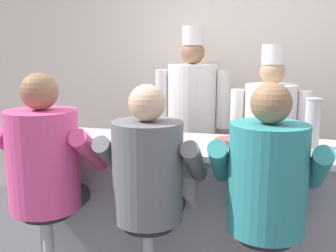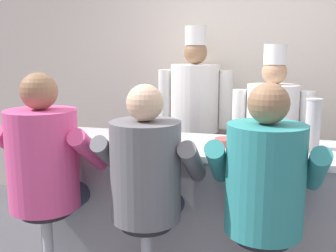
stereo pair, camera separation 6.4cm
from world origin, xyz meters
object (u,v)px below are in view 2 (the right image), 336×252
object	(u,v)px
hot_sauce_bottle_orange	(306,142)
cook_in_whites_far	(271,137)
cereal_bowl	(227,142)
coffee_mug_white	(155,137)
ketchup_bottle_red	(265,138)
napkin_dispenser_chrome	(280,139)
diner_seated_pink	(47,163)
diner_seated_teal	(265,184)
cook_in_whites_near	(195,115)
cup_stack_steel	(313,124)
breakfast_plate	(77,138)
diner_seated_grey	(148,175)

from	to	relation	value
hot_sauce_bottle_orange	cook_in_whites_far	xyz separation A→B (m)	(-0.22, 0.71, -0.13)
cereal_bowl	coffee_mug_white	bearing A→B (deg)	-169.24
ketchup_bottle_red	napkin_dispenser_chrome	bearing A→B (deg)	68.48
ketchup_bottle_red	diner_seated_pink	bearing A→B (deg)	-168.91
diner_seated_teal	cook_in_whites_near	distance (m)	1.73
cook_in_whites_near	cook_in_whites_far	size ratio (longest dim) A/B	1.11
cup_stack_steel	cook_in_whites_near	xyz separation A→B (m)	(-0.98, 0.99, -0.13)
diner_seated_pink	cook_in_whites_near	distance (m)	1.69
ketchup_bottle_red	cereal_bowl	size ratio (longest dim) A/B	1.59
breakfast_plate	cup_stack_steel	distance (m)	1.64
cup_stack_steel	diner_seated_teal	bearing A→B (deg)	-115.68
napkin_dispenser_chrome	cereal_bowl	bearing A→B (deg)	175.06
ketchup_bottle_red	coffee_mug_white	size ratio (longest dim) A/B	1.94
napkin_dispenser_chrome	cup_stack_steel	bearing A→B (deg)	24.03
hot_sauce_bottle_orange	napkin_dispenser_chrome	bearing A→B (deg)	172.31
coffee_mug_white	hot_sauce_bottle_orange	bearing A→B (deg)	2.35
napkin_dispenser_chrome	diner_seated_teal	world-z (taller)	diner_seated_teal
ketchup_bottle_red	cup_stack_steel	world-z (taller)	cup_stack_steel
coffee_mug_white	napkin_dispenser_chrome	bearing A→B (deg)	4.22
cup_stack_steel	diner_seated_teal	world-z (taller)	diner_seated_teal
diner_seated_grey	cook_in_whites_far	distance (m)	1.36
cereal_bowl	diner_seated_teal	size ratio (longest dim) A/B	0.11
cup_stack_steel	diner_seated_grey	distance (m)	1.14
breakfast_plate	coffee_mug_white	distance (m)	0.59
napkin_dispenser_chrome	cook_in_whites_far	xyz separation A→B (m)	(-0.06, 0.69, -0.14)
diner_seated_grey	coffee_mug_white	bearing A→B (deg)	101.20
diner_seated_grey	cook_in_whites_near	world-z (taller)	cook_in_whites_near
coffee_mug_white	cook_in_whites_far	world-z (taller)	cook_in_whites_far
coffee_mug_white	diner_seated_teal	bearing A→B (deg)	-29.78
cup_stack_steel	ketchup_bottle_red	bearing A→B (deg)	-132.27
cook_in_whites_near	cereal_bowl	bearing A→B (deg)	-67.64
napkin_dispenser_chrome	breakfast_plate	bearing A→B (deg)	-177.46
napkin_dispenser_chrome	diner_seated_teal	bearing A→B (deg)	-99.16
ketchup_bottle_red	diner_seated_grey	world-z (taller)	diner_seated_grey
diner_seated_teal	napkin_dispenser_chrome	bearing A→B (deg)	80.84
ketchup_bottle_red	cereal_bowl	world-z (taller)	ketchup_bottle_red
hot_sauce_bottle_orange	diner_seated_pink	distance (m)	1.64
ketchup_bottle_red	diner_seated_grey	size ratio (longest dim) A/B	0.18
ketchup_bottle_red	cereal_bowl	distance (m)	0.38
diner_seated_grey	diner_seated_teal	world-z (taller)	diner_seated_teal
cereal_bowl	cup_stack_steel	xyz separation A→B (m)	(0.55, 0.06, 0.14)
cup_stack_steel	diner_seated_pink	bearing A→B (deg)	-160.24
cup_stack_steel	diner_seated_grey	world-z (taller)	diner_seated_grey
diner_seated_pink	coffee_mug_white	bearing A→B (deg)	36.41
cup_stack_steel	hot_sauce_bottle_orange	bearing A→B (deg)	-111.96
diner_seated_grey	cook_in_whites_far	world-z (taller)	cook_in_whites_far
napkin_dispenser_chrome	diner_seated_pink	bearing A→B (deg)	-160.87
hot_sauce_bottle_orange	diner_seated_teal	size ratio (longest dim) A/B	0.09
coffee_mug_white	cook_in_whites_near	bearing A→B (deg)	87.54
ketchup_bottle_red	diner_seated_grey	bearing A→B (deg)	-158.21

